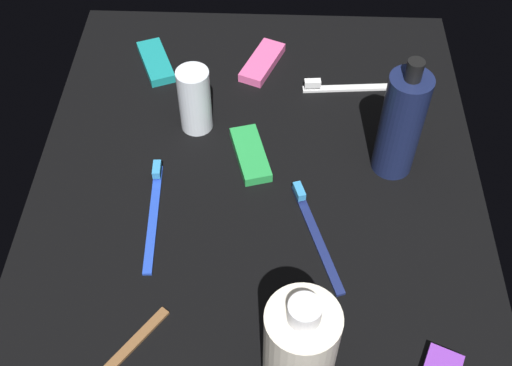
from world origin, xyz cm
name	(u,v)px	position (x,y,z in cm)	size (l,w,h in cm)	color
ground_plane	(256,199)	(0.00, 0.00, -0.60)	(84.00, 64.00, 1.20)	black
lotion_bottle	(401,124)	(6.56, -19.43, 8.54)	(5.82, 5.82, 19.42)	#161E43
bodywash_bottle	(299,355)	(-27.11, -5.45, 8.67)	(7.47, 7.47, 19.09)	silver
deodorant_stick	(195,100)	(13.55, 9.56, 5.32)	(4.83, 4.83, 10.64)	silver
toothbrush_white	(352,86)	(22.63, -14.58, 0.61)	(2.68, 18.04, 2.10)	white
toothbrush_navy	(314,229)	(-5.67, -7.99, 0.61)	(17.46, 6.81, 2.10)	navy
toothbrush_blue	(154,209)	(-3.17, 13.90, 0.61)	(18.04, 2.11, 2.10)	blue
snack_bar_pink	(262,62)	(27.79, -0.02, 0.75)	(10.40, 4.00, 1.50)	#E55999
snack_bar_green	(250,154)	(7.20, 1.08, 0.75)	(10.40, 4.00, 1.50)	green
snack_bar_teal	(156,62)	(27.23, 17.79, 0.75)	(10.40, 4.00, 1.50)	teal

